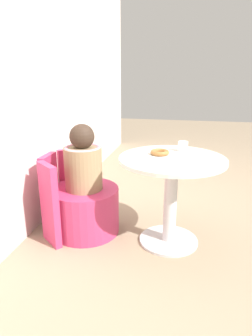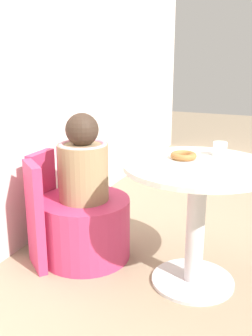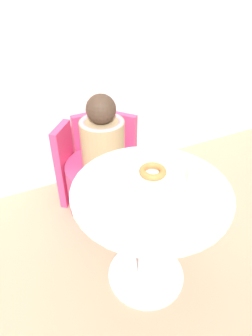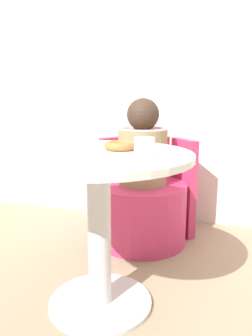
{
  "view_description": "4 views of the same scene",
  "coord_description": "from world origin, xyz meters",
  "px_view_note": "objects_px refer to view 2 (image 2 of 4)",
  "views": [
    {
      "loc": [
        -2.03,
        -0.06,
        1.19
      ],
      "look_at": [
        -0.02,
        0.37,
        0.54
      ],
      "focal_mm": 32.0,
      "sensor_mm": 36.0,
      "label": 1
    },
    {
      "loc": [
        -1.86,
        -0.36,
        1.15
      ],
      "look_at": [
        -0.06,
        0.42,
        0.58
      ],
      "focal_mm": 42.0,
      "sensor_mm": 36.0,
      "label": 2
    },
    {
      "loc": [
        -0.61,
        -0.84,
        1.51
      ],
      "look_at": [
        -0.05,
        0.31,
        0.59
      ],
      "focal_mm": 32.0,
      "sensor_mm": 36.0,
      "label": 3
    },
    {
      "loc": [
        0.39,
        -1.11,
        0.85
      ],
      "look_at": [
        -0.02,
        0.31,
        0.53
      ],
      "focal_mm": 35.0,
      "sensor_mm": 36.0,
      "label": 4
    }
  ],
  "objects_px": {
    "child_figure": "(83,163)",
    "round_table": "(197,199)",
    "donut": "(184,156)",
    "tub_chair": "(85,228)",
    "cup": "(220,149)"
  },
  "relations": [
    {
      "from": "donut",
      "to": "cup",
      "type": "height_order",
      "value": "cup"
    },
    {
      "from": "round_table",
      "to": "child_figure",
      "type": "relative_size",
      "value": 1.49
    },
    {
      "from": "tub_chair",
      "to": "child_figure",
      "type": "height_order",
      "value": "child_figure"
    },
    {
      "from": "child_figure",
      "to": "cup",
      "type": "distance_m",
      "value": 0.74
    },
    {
      "from": "child_figure",
      "to": "cup",
      "type": "xyz_separation_m",
      "value": [
        0.17,
        -0.71,
        0.11
      ]
    },
    {
      "from": "tub_chair",
      "to": "cup",
      "type": "bearing_deg",
      "value": -76.59
    },
    {
      "from": "child_figure",
      "to": "round_table",
      "type": "bearing_deg",
      "value": -92.15
    },
    {
      "from": "donut",
      "to": "cup",
      "type": "distance_m",
      "value": 0.21
    },
    {
      "from": "round_table",
      "to": "donut",
      "type": "relative_size",
      "value": 5.57
    },
    {
      "from": "round_table",
      "to": "cup",
      "type": "relative_size",
      "value": 10.22
    },
    {
      "from": "tub_chair",
      "to": "cup",
      "type": "relative_size",
      "value": 7.27
    },
    {
      "from": "tub_chair",
      "to": "round_table",
      "type": "bearing_deg",
      "value": -92.15
    },
    {
      "from": "tub_chair",
      "to": "cup",
      "type": "distance_m",
      "value": 0.89
    },
    {
      "from": "donut",
      "to": "child_figure",
      "type": "bearing_deg",
      "value": 93.72
    },
    {
      "from": "cup",
      "to": "round_table",
      "type": "bearing_deg",
      "value": 162.29
    }
  ]
}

